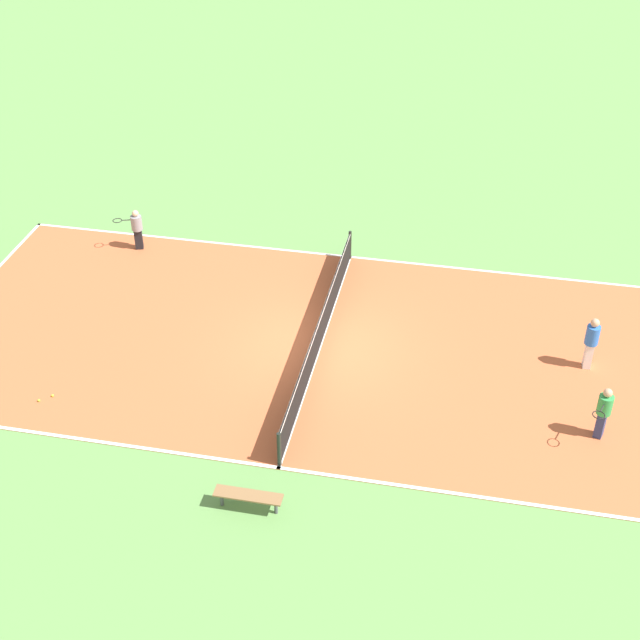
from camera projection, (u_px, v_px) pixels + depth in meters
ground_plane at (320, 346)px, 25.00m from camera, size 80.00×80.00×0.00m
court_surface at (320, 346)px, 25.00m from camera, size 9.95×21.91×0.02m
tennis_net at (320, 331)px, 24.70m from camera, size 9.75×0.10×0.99m
bench at (248, 497)px, 19.79m from camera, size 0.36×1.56×0.45m
player_near_blue at (591, 340)px, 23.70m from camera, size 0.38×0.38×1.57m
player_baseline_gray at (137, 227)px, 28.94m from camera, size 0.59×0.99×1.40m
player_far_green at (604, 410)px, 21.46m from camera, size 0.99×0.62×1.47m
tennis_ball_far_baseline at (53, 396)px, 23.15m from camera, size 0.07×0.07×0.07m
tennis_ball_left_sideline at (39, 400)px, 22.99m from camera, size 0.07×0.07×0.07m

